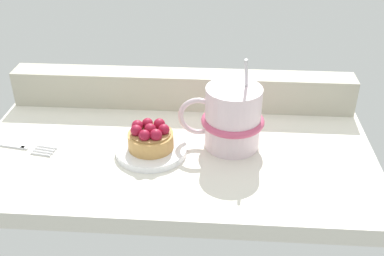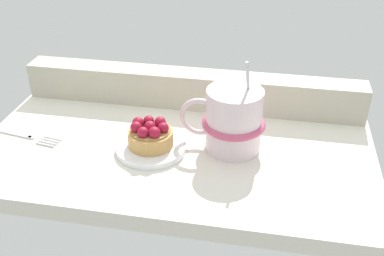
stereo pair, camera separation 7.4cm
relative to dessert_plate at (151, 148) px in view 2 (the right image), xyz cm
name	(u,v)px [view 2 (the right image)]	position (x,y,z in cm)	size (l,w,h in cm)	color
ground_plane	(175,154)	(3.53, 1.73, -1.90)	(64.28, 34.99, 2.79)	silver
window_rail_back	(192,89)	(3.53, 16.64, 2.81)	(63.00, 5.16, 6.62)	#B2AD99
dessert_plate	(151,148)	(0.00, 0.00, 0.00)	(11.37, 11.37, 1.08)	white
raspberry_tart	(150,135)	(-0.03, -0.01, 2.46)	(7.23, 7.23, 4.37)	tan
coffee_mug	(233,120)	(12.62, 3.22, 4.61)	(13.85, 10.14, 15.41)	silver
dessert_fork	(21,135)	(-22.86, 0.11, -0.20)	(15.32, 4.15, 0.60)	silver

